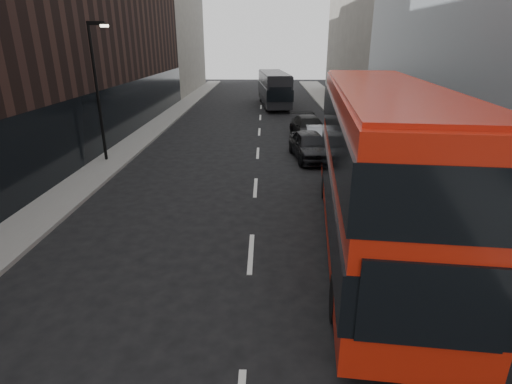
# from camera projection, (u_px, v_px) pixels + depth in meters

# --- Properties ---
(sidewalk_right) EXTENTS (3.00, 80.00, 0.15)m
(sidewalk_right) POSITION_uv_depth(u_px,v_px,m) (365.00, 134.00, 28.18)
(sidewalk_right) COLOR slate
(sidewalk_right) RESTS_ON ground
(sidewalk_left) EXTENTS (2.00, 80.00, 0.15)m
(sidewalk_left) POSITION_uv_depth(u_px,v_px,m) (147.00, 133.00, 28.50)
(sidewalk_left) COLOR slate
(sidewalk_left) RESTS_ON ground
(building_victorian) EXTENTS (6.50, 24.00, 21.00)m
(building_victorian) POSITION_uv_depth(u_px,v_px,m) (369.00, 7.00, 42.50)
(building_victorian) COLOR #69645D
(building_victorian) RESTS_ON ground
(building_left_mid) EXTENTS (5.00, 24.00, 14.00)m
(building_left_mid) POSITION_uv_depth(u_px,v_px,m) (112.00, 31.00, 30.82)
(building_left_mid) COLOR black
(building_left_mid) RESTS_ON ground
(building_left_far) EXTENTS (5.00, 20.00, 13.00)m
(building_left_far) POSITION_uv_depth(u_px,v_px,m) (174.00, 40.00, 51.58)
(building_left_far) COLOR #69645D
(building_left_far) RESTS_ON ground
(street_lamp) EXTENTS (1.06, 0.22, 7.00)m
(street_lamp) POSITION_uv_depth(u_px,v_px,m) (98.00, 84.00, 20.51)
(street_lamp) COLOR black
(street_lamp) RESTS_ON sidewalk_left
(red_bus) EXTENTS (4.27, 12.78, 5.07)m
(red_bus) POSITION_uv_depth(u_px,v_px,m) (378.00, 161.00, 12.05)
(red_bus) COLOR #B21B0B
(red_bus) RESTS_ON ground
(grey_bus) EXTENTS (3.38, 10.55, 3.36)m
(grey_bus) POSITION_uv_depth(u_px,v_px,m) (274.00, 88.00, 40.50)
(grey_bus) COLOR black
(grey_bus) RESTS_ON ground
(car_a) EXTENTS (2.38, 4.75, 1.55)m
(car_a) POSITION_uv_depth(u_px,v_px,m) (310.00, 145.00, 22.28)
(car_a) COLOR black
(car_a) RESTS_ON ground
(car_b) EXTENTS (1.52, 4.02, 1.31)m
(car_b) POSITION_uv_depth(u_px,v_px,m) (318.00, 137.00, 24.70)
(car_b) COLOR gray
(car_b) RESTS_ON ground
(car_c) EXTENTS (2.65, 5.24, 1.46)m
(car_c) POSITION_uv_depth(u_px,v_px,m) (309.00, 128.00, 27.10)
(car_c) COLOR black
(car_c) RESTS_ON ground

